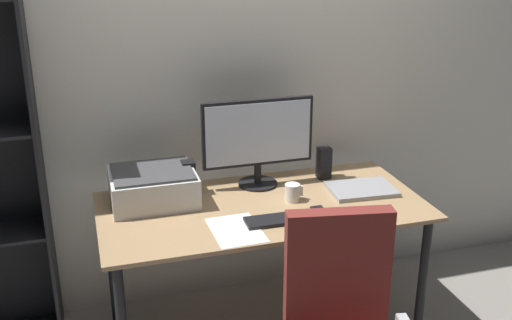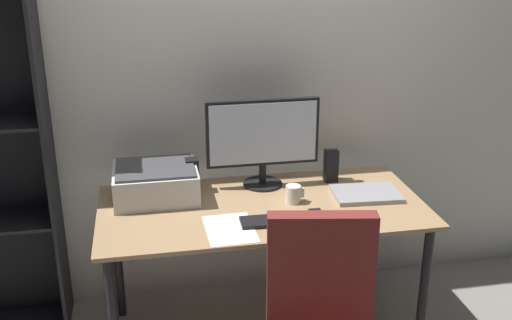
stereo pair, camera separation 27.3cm
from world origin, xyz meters
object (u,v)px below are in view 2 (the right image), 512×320
at_px(desk, 262,220).
at_px(printer, 156,182).
at_px(mouse, 317,216).
at_px(laptop, 366,194).
at_px(keyboard, 273,221).
at_px(coffee_mug, 294,194).
at_px(speaker_right, 331,165).
at_px(speaker_left, 192,175).
at_px(monitor, 263,137).

distance_m(desk, printer, 0.55).
xyz_separation_m(mouse, printer, (-0.70, 0.37, 0.06)).
bearing_deg(laptop, keyboard, -154.72).
bearing_deg(printer, coffee_mug, -15.76).
bearing_deg(laptop, coffee_mug, -174.80).
xyz_separation_m(desk, printer, (-0.49, 0.18, 0.16)).
distance_m(mouse, printer, 0.80).
bearing_deg(laptop, speaker_right, 120.93).
distance_m(coffee_mug, laptop, 0.37).
distance_m(mouse, speaker_left, 0.68).
bearing_deg(keyboard, desk, 94.13).
xyz_separation_m(coffee_mug, printer, (-0.64, 0.18, 0.04)).
distance_m(keyboard, printer, 0.63).
bearing_deg(speaker_right, keyboard, -133.21).
relative_size(desk, coffee_mug, 17.24).
height_order(mouse, laptop, mouse).
relative_size(mouse, laptop, 0.30).
height_order(keyboard, mouse, mouse).
xyz_separation_m(laptop, printer, (-1.01, 0.17, 0.07)).
bearing_deg(mouse, desk, 136.44).
bearing_deg(coffee_mug, desk, 178.98).
xyz_separation_m(desk, speaker_right, (0.41, 0.23, 0.17)).
bearing_deg(keyboard, coffee_mug, 54.79).
xyz_separation_m(keyboard, coffee_mug, (0.14, 0.19, 0.03)).
distance_m(mouse, laptop, 0.37).
distance_m(speaker_left, speaker_right, 0.72).
bearing_deg(speaker_left, monitor, 1.26).
distance_m(coffee_mug, printer, 0.67).
distance_m(coffee_mug, speaker_left, 0.52).
bearing_deg(desk, laptop, 0.72).
xyz_separation_m(monitor, mouse, (0.16, -0.43, -0.24)).
relative_size(desk, monitor, 2.71).
distance_m(monitor, speaker_right, 0.40).
relative_size(monitor, laptop, 1.77).
height_order(desk, speaker_right, speaker_right).
xyz_separation_m(keyboard, speaker_right, (0.40, 0.42, 0.08)).
bearing_deg(laptop, speaker_left, 168.81).
relative_size(mouse, coffee_mug, 1.08).
height_order(laptop, printer, printer).
relative_size(monitor, speaker_right, 3.34).
xyz_separation_m(desk, speaker_left, (-0.31, 0.23, 0.17)).
distance_m(desk, keyboard, 0.22).
bearing_deg(coffee_mug, monitor, 113.21).
height_order(desk, mouse, mouse).
bearing_deg(monitor, desk, -101.83).
height_order(mouse, printer, printer).
bearing_deg(monitor, speaker_left, -178.74).
relative_size(monitor, printer, 1.42).
distance_m(keyboard, speaker_left, 0.54).
height_order(coffee_mug, laptop, coffee_mug).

